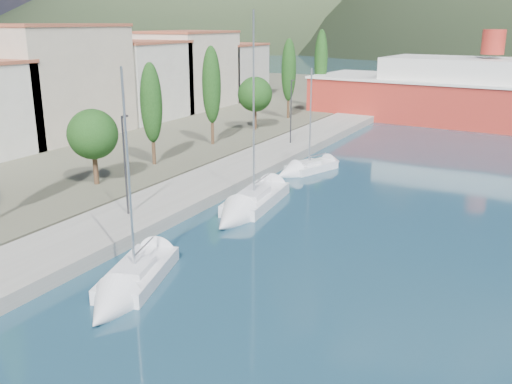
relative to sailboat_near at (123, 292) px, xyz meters
The scene contains 9 objects.
ground 113.56m from the sailboat_near, 88.51° to the left, with size 1400.00×1400.00×0.00m, color #1D3F51.
quay 20.44m from the sailboat_near, 107.21° to the left, with size 5.00×88.00×0.80m, color gray.
land_strip 53.02m from the sailboat_near, 146.17° to the left, with size 70.00×148.00×0.70m, color #565644.
town_buildings 42.39m from the sailboat_near, 133.67° to the left, with size 9.20×69.20×11.30m.
tree_row 29.06m from the sailboat_near, 116.51° to the left, with size 3.78×64.01×10.52m.
lamp_posts 11.12m from the sailboat_near, 125.32° to the left, with size 0.15×46.62×6.06m.
sailboat_near is the anchor object (origin of this frame).
sailboat_mid 12.93m from the sailboat_near, 93.61° to the left, with size 3.60×9.88×13.90m.
sailboat_far 24.35m from the sailboat_near, 94.21° to the left, with size 4.07×6.69×9.37m.
Camera 1 is at (13.42, -11.63, 12.15)m, focal length 40.00 mm.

